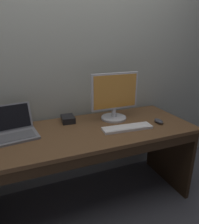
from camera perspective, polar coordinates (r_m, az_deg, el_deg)
name	(u,v)px	position (r m, az deg, el deg)	size (l,w,h in m)	color
ground_plane	(86,201)	(2.12, -3.65, -23.58)	(14.00, 14.00, 0.00)	#4C4C51
back_wall	(67,14)	(1.95, -8.97, 25.41)	(3.97, 0.04, 3.31)	#9EA093
desk	(86,150)	(1.77, -3.89, -10.45)	(1.85, 0.70, 0.74)	brown
laptop_space_gray	(14,130)	(1.72, -22.64, -4.66)	(0.36, 0.34, 0.22)	slate
external_monitor	(115,98)	(1.86, 4.21, 3.96)	(0.45, 0.23, 0.43)	#B7B7BC
wired_keyboard	(127,128)	(1.73, 7.70, -4.36)	(0.43, 0.15, 0.02)	white
computer_mouse	(159,121)	(1.91, 16.11, -2.44)	(0.06, 0.11, 0.04)	#38383D
external_drive_box	(68,119)	(1.88, -8.77, -1.91)	(0.11, 0.15, 0.05)	black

